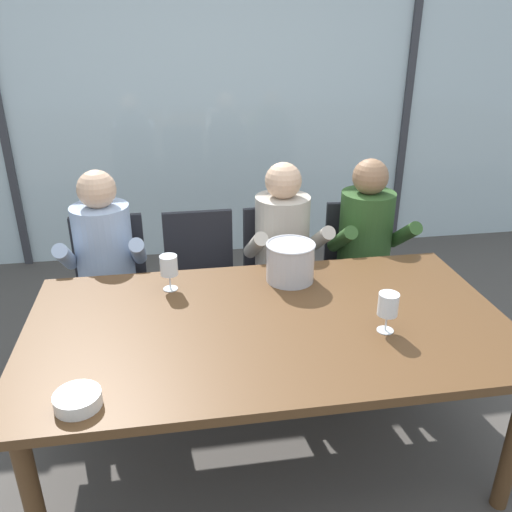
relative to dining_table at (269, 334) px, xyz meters
name	(u,v)px	position (x,y,z in m)	size (l,w,h in m)	color
ground	(240,338)	(0.00, 1.00, -0.67)	(14.00, 14.00, 0.00)	#4C4742
window_glass_panel	(214,102)	(0.00, 2.46, 0.63)	(7.26, 0.03, 2.60)	silver
window_mullion_right	(407,97)	(1.63, 2.44, 0.63)	(0.06, 0.06, 2.60)	#38383D
hillside_vineyard	(191,89)	(0.00, 6.92, 0.21)	(13.26, 2.40, 1.75)	#386633
dining_table	(269,334)	(0.00, 0.00, 0.00)	(2.06, 1.13, 0.73)	brown
chair_near_curtain	(110,279)	(-0.78, 0.99, -0.16)	(0.45, 0.45, 0.86)	#232328
chair_left_of_center	(201,274)	(-0.24, 0.97, -0.16)	(0.44, 0.44, 0.86)	#232328
chair_center	(280,267)	(0.26, 0.99, -0.16)	(0.48, 0.48, 0.86)	#232328
chair_right_of_center	(359,263)	(0.76, 0.97, -0.16)	(0.50, 0.50, 0.86)	#232328
person_pale_blue_shirt	(105,264)	(-0.77, 0.84, 0.01)	(0.47, 0.62, 1.18)	#9EB2D1
person_beige_jumper	(285,252)	(0.25, 0.84, 0.01)	(0.48, 0.63, 1.18)	#B7AD9E
person_olive_shirt	(369,246)	(0.76, 0.84, 0.01)	(0.47, 0.61, 1.18)	#2D5123
ice_bucket_primary	(290,261)	(0.17, 0.37, 0.17)	(0.24, 0.24, 0.20)	#B7B7BC
tasting_bowl	(78,400)	(-0.73, -0.43, 0.09)	(0.16, 0.16, 0.05)	silver
wine_glass_by_left_taster	(169,266)	(-0.41, 0.36, 0.19)	(0.08, 0.08, 0.17)	silver
wine_glass_near_bucket	(388,306)	(0.46, -0.15, 0.18)	(0.08, 0.08, 0.17)	silver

